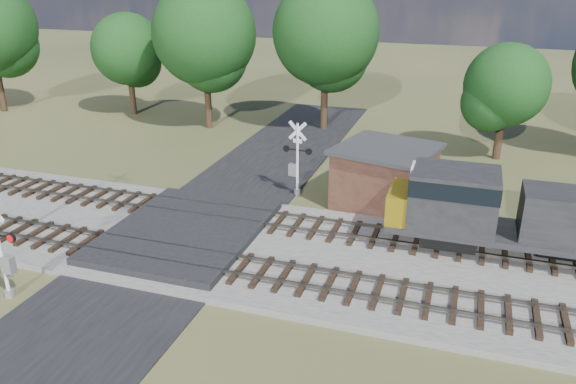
% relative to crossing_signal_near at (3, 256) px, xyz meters
% --- Properties ---
extents(ground, '(160.00, 160.00, 0.00)m').
position_rel_crossing_signal_near_xyz_m(ground, '(4.30, 6.50, -1.90)').
color(ground, '#3A4324').
rests_on(ground, ground).
extents(ballast_bed, '(140.00, 10.00, 0.30)m').
position_rel_crossing_signal_near_xyz_m(ballast_bed, '(14.30, 7.00, -1.75)').
color(ballast_bed, gray).
rests_on(ballast_bed, ground).
extents(road, '(7.00, 60.00, 0.08)m').
position_rel_crossing_signal_near_xyz_m(road, '(4.30, 6.50, -1.86)').
color(road, black).
rests_on(road, ground).
extents(crossing_panel, '(7.00, 9.00, 0.62)m').
position_rel_crossing_signal_near_xyz_m(crossing_panel, '(4.30, 7.00, -1.59)').
color(crossing_panel, '#262628').
rests_on(crossing_panel, ground).
extents(track_near, '(140.00, 2.60, 0.33)m').
position_rel_crossing_signal_near_xyz_m(track_near, '(7.42, 4.50, -1.49)').
color(track_near, black).
rests_on(track_near, ballast_bed).
extents(track_far, '(140.00, 2.60, 0.33)m').
position_rel_crossing_signal_near_xyz_m(track_far, '(7.42, 9.50, -1.49)').
color(track_far, black).
rests_on(track_far, ballast_bed).
extents(crossing_signal_near, '(1.85, 0.40, 4.58)m').
position_rel_crossing_signal_near_xyz_m(crossing_signal_near, '(0.00, 0.00, 0.00)').
color(crossing_signal_near, silver).
rests_on(crossing_signal_near, ground).
extents(crossing_signal_far, '(1.81, 0.42, 4.49)m').
position_rel_crossing_signal_near_xyz_m(crossing_signal_far, '(7.74, 14.31, -0.03)').
color(crossing_signal_far, silver).
rests_on(crossing_signal_far, ground).
extents(equipment_shed, '(6.17, 6.17, 3.44)m').
position_rel_crossing_signal_near_xyz_m(equipment_shed, '(12.91, 14.38, -0.16)').
color(equipment_shed, '#42241C').
rests_on(equipment_shed, ground).
extents(treeline, '(81.92, 11.58, 12.00)m').
position_rel_crossing_signal_near_xyz_m(treeline, '(8.85, 26.78, 5.11)').
color(treeline, black).
rests_on(treeline, ground).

